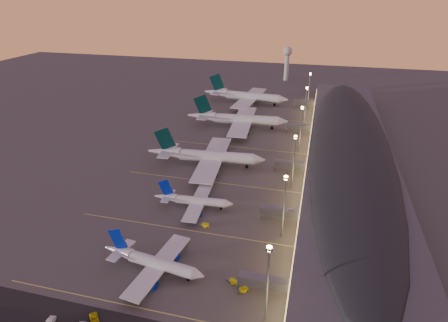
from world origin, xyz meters
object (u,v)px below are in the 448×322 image
at_px(airliner_narrow_north, 193,201).
at_px(service_van_b, 94,319).
at_px(baggage_tug_a, 232,281).
at_px(baggage_tug_b, 242,290).
at_px(airliner_narrow_south, 153,262).
at_px(airliner_wide_near, 206,156).
at_px(airliner_wide_far, 245,96).
at_px(radar_tower, 287,58).
at_px(airliner_wide_mid, 237,119).
at_px(baggage_tug_c, 204,225).

xyz_separation_m(airliner_narrow_north, service_van_b, (-7.76, -63.89, -2.49)).
distance_m(baggage_tug_a, baggage_tug_b, 5.03).
relative_size(airliner_narrow_north, baggage_tug_b, 8.64).
distance_m(airliner_narrow_south, service_van_b, 24.66).
height_order(airliner_wide_near, airliner_wide_far, airliner_wide_far).
xyz_separation_m(radar_tower, baggage_tug_a, (13.67, -287.97, -21.37)).
relative_size(airliner_wide_near, baggage_tug_a, 15.77).
height_order(airliner_wide_mid, baggage_tug_c, airliner_wide_mid).
bearing_deg(baggage_tug_a, airliner_narrow_north, 141.81).
distance_m(airliner_wide_mid, radar_tower, 148.29).
xyz_separation_m(airliner_narrow_south, airliner_wide_mid, (-3.82, 142.68, 2.07)).
relative_size(airliner_narrow_north, airliner_wide_near, 0.55).
bearing_deg(radar_tower, airliner_narrow_south, -92.56).
bearing_deg(service_van_b, airliner_wide_far, 50.68).
bearing_deg(airliner_narrow_south, airliner_narrow_north, 97.05).
bearing_deg(airliner_narrow_north, baggage_tug_b, -58.72).
bearing_deg(airliner_wide_far, service_van_b, -84.44).
xyz_separation_m(airliner_wide_mid, baggage_tug_b, (34.29, -144.72, -5.00)).
bearing_deg(airliner_wide_near, baggage_tug_b, -70.91).
distance_m(airliner_narrow_south, airliner_wide_near, 81.77).
bearing_deg(baggage_tug_c, airliner_wide_far, 95.47).
relative_size(airliner_wide_mid, baggage_tug_a, 17.00).
bearing_deg(radar_tower, airliner_wide_near, -95.41).
height_order(radar_tower, baggage_tug_a, radar_tower).
relative_size(baggage_tug_a, service_van_b, 0.82).
xyz_separation_m(airliner_narrow_north, baggage_tug_c, (8.49, -12.40, -2.61)).
xyz_separation_m(airliner_wide_mid, baggage_tug_c, (12.57, -114.52, -4.98)).
bearing_deg(airliner_wide_far, airliner_narrow_north, -81.38).
xyz_separation_m(airliner_wide_near, baggage_tug_a, (33.33, -80.32, -4.62)).
xyz_separation_m(radar_tower, baggage_tug_b, (17.56, -291.16, -21.34)).
height_order(airliner_wide_near, service_van_b, airliner_wide_near).
xyz_separation_m(airliner_wide_far, baggage_tug_c, (18.84, -171.25, -5.15)).
bearing_deg(airliner_wide_far, radar_tower, 80.52).
height_order(airliner_wide_mid, airliner_wide_far, airliner_wide_far).
height_order(airliner_narrow_south, baggage_tug_b, airliner_narrow_south).
height_order(airliner_wide_near, radar_tower, radar_tower).
xyz_separation_m(baggage_tug_a, baggage_tug_c, (-17.83, 27.01, 0.05)).
xyz_separation_m(airliner_narrow_south, airliner_wide_near, (-6.75, 81.47, 1.67)).
bearing_deg(baggage_tug_c, airliner_wide_near, 105.41).
distance_m(airliner_narrow_south, baggage_tug_a, 26.77).
bearing_deg(baggage_tug_b, airliner_wide_mid, 63.78).
relative_size(airliner_narrow_north, airliner_wide_mid, 0.51).
xyz_separation_m(airliner_narrow_north, airliner_wide_near, (-7.02, 40.90, 1.96)).
distance_m(radar_tower, baggage_tug_c, 261.85).
xyz_separation_m(radar_tower, baggage_tug_c, (-4.16, -260.95, -21.32)).
height_order(airliner_narrow_south, airliner_wide_near, airliner_wide_near).
height_order(airliner_wide_mid, baggage_tug_b, airliner_wide_mid).
bearing_deg(airliner_narrow_north, airliner_wide_mid, 88.23).
xyz_separation_m(airliner_narrow_south, airliner_wide_far, (-10.08, 199.42, 2.25)).
height_order(airliner_wide_near, airliner_wide_mid, airliner_wide_mid).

